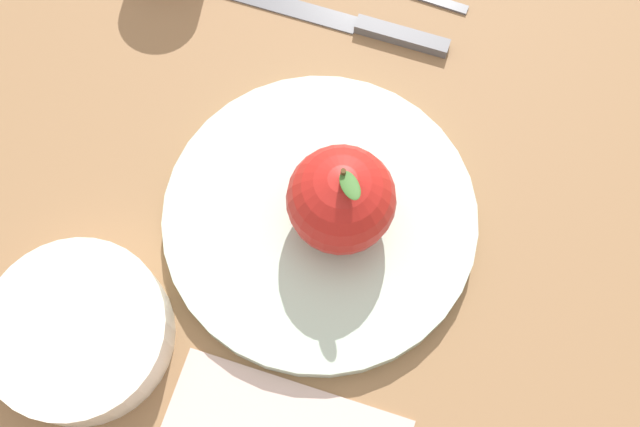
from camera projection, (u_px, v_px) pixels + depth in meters
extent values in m
plane|color=olive|center=(313.00, 175.00, 0.61)|extent=(2.40, 2.40, 0.00)
cylinder|color=#B2C6B2|center=(320.00, 218.00, 0.59)|extent=(0.25, 0.25, 0.02)
torus|color=#B2C6B2|center=(320.00, 216.00, 0.58)|extent=(0.25, 0.25, 0.01)
sphere|color=#B21E19|center=(340.00, 200.00, 0.54)|extent=(0.08, 0.08, 0.08)
cylinder|color=#4C3319|center=(342.00, 176.00, 0.50)|extent=(0.00, 0.00, 0.02)
ellipsoid|color=#386628|center=(349.00, 186.00, 0.49)|extent=(0.03, 0.01, 0.01)
cylinder|color=silver|center=(80.00, 332.00, 0.54)|extent=(0.13, 0.13, 0.04)
torus|color=silver|center=(73.00, 327.00, 0.53)|extent=(0.13, 0.13, 0.01)
cylinder|color=#B7AF9F|center=(74.00, 328.00, 0.53)|extent=(0.11, 0.11, 0.01)
cube|color=#59595E|center=(285.00, 5.00, 0.66)|extent=(0.11, 0.11, 0.00)
cube|color=#59595E|center=(402.00, 36.00, 0.65)|extent=(0.07, 0.07, 0.01)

